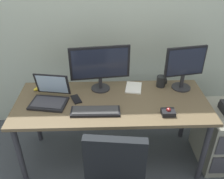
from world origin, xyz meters
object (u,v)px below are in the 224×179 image
at_px(monitor_main, 100,65).
at_px(keyboard, 95,111).
at_px(laptop, 50,96).
at_px(paper_notepad, 134,88).
at_px(trackball_mouse, 168,112).
at_px(cell_phone, 76,99).
at_px(coffee_mug, 161,81).
at_px(file_cabinet, 222,136).
at_px(banana, 42,86).
at_px(monitor_side, 185,65).

bearing_deg(monitor_main, keyboard, -96.15).
distance_m(laptop, paper_notepad, 0.79).
relative_size(keyboard, trackball_mouse, 3.74).
distance_m(trackball_mouse, cell_phone, 0.82).
xyz_separation_m(keyboard, coffee_mug, (0.63, 0.41, 0.04)).
relative_size(file_cabinet, laptop, 1.67).
bearing_deg(banana, laptop, -61.87).
bearing_deg(cell_phone, banana, 126.23).
bearing_deg(coffee_mug, monitor_side, -11.96).
distance_m(monitor_main, coffee_mug, 0.62).
distance_m(keyboard, banana, 0.66).
relative_size(keyboard, banana, 2.17).
xyz_separation_m(file_cabinet, paper_notepad, (-0.87, 0.25, 0.42)).
relative_size(file_cabinet, banana, 3.10).
height_order(cell_phone, banana, banana).
xyz_separation_m(monitor_main, trackball_mouse, (0.56, -0.43, -0.23)).
relative_size(laptop, coffee_mug, 3.28).
distance_m(keyboard, coffee_mug, 0.76).
relative_size(trackball_mouse, cell_phone, 0.77).
bearing_deg(banana, cell_phone, -31.20).
relative_size(coffee_mug, paper_notepad, 0.52).
bearing_deg(monitor_main, paper_notepad, 0.04).
bearing_deg(keyboard, file_cabinet, 5.85).
xyz_separation_m(trackball_mouse, cell_phone, (-0.78, 0.24, -0.02)).
xyz_separation_m(file_cabinet, monitor_side, (-0.40, 0.24, 0.66)).
relative_size(coffee_mug, cell_phone, 0.76).
distance_m(monitor_main, laptop, 0.53).
relative_size(keyboard, coffee_mug, 3.84).
xyz_separation_m(keyboard, cell_phone, (-0.18, 0.20, -0.01)).
xyz_separation_m(laptop, cell_phone, (0.23, 0.02, -0.05)).
distance_m(paper_notepad, cell_phone, 0.57).
distance_m(laptop, coffee_mug, 1.06).
bearing_deg(file_cabinet, trackball_mouse, -164.70).
xyz_separation_m(laptop, coffee_mug, (1.04, 0.23, 0.00)).
xyz_separation_m(monitor_side, banana, (-1.35, 0.04, -0.22)).
height_order(monitor_side, laptop, monitor_side).
relative_size(file_cabinet, trackball_mouse, 5.35).
bearing_deg(monitor_main, cell_phone, -140.53).
xyz_separation_m(coffee_mug, cell_phone, (-0.81, -0.21, -0.05)).
height_order(monitor_side, keyboard, monitor_side).
distance_m(coffee_mug, cell_phone, 0.84).
xyz_separation_m(file_cabinet, trackball_mouse, (-0.63, -0.17, 0.44)).
relative_size(monitor_main, trackball_mouse, 5.02).
bearing_deg(trackball_mouse, paper_notepad, 119.19).
height_order(file_cabinet, keyboard, keyboard).
bearing_deg(coffee_mug, laptop, -167.56).
xyz_separation_m(trackball_mouse, coffee_mug, (0.03, 0.46, 0.03)).
distance_m(file_cabinet, laptop, 1.70).
distance_m(monitor_side, paper_notepad, 0.52).
bearing_deg(file_cabinet, coffee_mug, 154.46).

